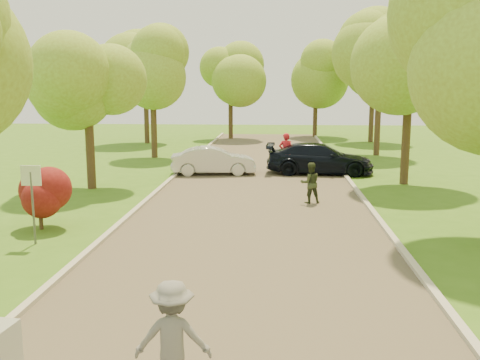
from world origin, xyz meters
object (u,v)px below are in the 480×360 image
(street_sign, at_px, (32,188))
(dark_sedan, at_px, (320,159))
(person_striped, at_px, (286,152))
(skateboarder, at_px, (173,338))
(person_olive, at_px, (310,183))
(silver_sedan, at_px, (213,161))

(street_sign, xyz_separation_m, dark_sedan, (8.68, 12.48, -0.81))
(street_sign, xyz_separation_m, person_striped, (7.04, 13.18, -0.59))
(dark_sedan, bearing_deg, street_sign, 147.67)
(skateboarder, xyz_separation_m, person_striped, (1.84, 20.23, 0.06))
(street_sign, height_order, dark_sedan, street_sign)
(person_striped, bearing_deg, skateboarder, 87.42)
(person_olive, bearing_deg, skateboarder, 66.78)
(dark_sedan, bearing_deg, silver_sedan, 98.38)
(person_striped, xyz_separation_m, person_olive, (0.77, -7.49, -0.21))
(person_striped, height_order, person_olive, person_striped)
(street_sign, height_order, person_striped, street_sign)
(silver_sedan, relative_size, person_striped, 2.10)
(skateboarder, height_order, person_striped, person_striped)
(silver_sedan, height_order, person_striped, person_striped)
(skateboarder, bearing_deg, person_striped, -99.56)
(dark_sedan, relative_size, skateboarder, 3.21)
(dark_sedan, height_order, person_striped, person_striped)
(skateboarder, bearing_deg, person_olive, -105.96)
(silver_sedan, relative_size, skateboarder, 2.52)
(dark_sedan, relative_size, person_olive, 3.42)
(dark_sedan, height_order, skateboarder, skateboarder)
(dark_sedan, distance_m, person_olive, 6.84)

